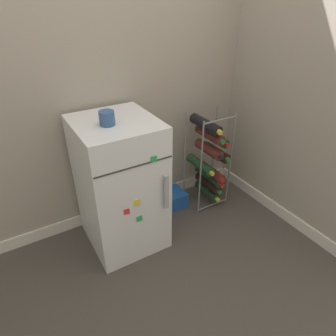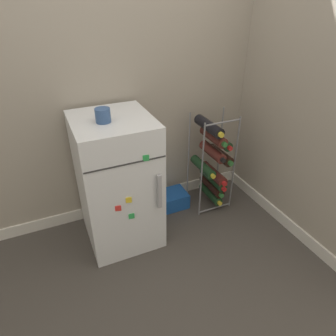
{
  "view_description": "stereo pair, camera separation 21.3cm",
  "coord_description": "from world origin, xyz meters",
  "px_view_note": "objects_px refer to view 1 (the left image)",
  "views": [
    {
      "loc": [
        -0.77,
        -1.31,
        1.55
      ],
      "look_at": [
        0.17,
        0.27,
        0.45
      ],
      "focal_mm": 32.0,
      "sensor_mm": 36.0,
      "label": 1
    },
    {
      "loc": [
        -0.58,
        -1.41,
        1.55
      ],
      "look_at": [
        0.17,
        0.27,
        0.45
      ],
      "focal_mm": 32.0,
      "sensor_mm": 36.0,
      "label": 2
    }
  ],
  "objects_px": {
    "mini_fridge": "(120,185)",
    "fridge_top_cup": "(107,118)",
    "wine_rack": "(209,159)",
    "soda_box": "(168,200)"
  },
  "relations": [
    {
      "from": "soda_box",
      "to": "fridge_top_cup",
      "type": "xyz_separation_m",
      "value": [
        -0.5,
        -0.18,
        0.87
      ]
    },
    {
      "from": "wine_rack",
      "to": "mini_fridge",
      "type": "bearing_deg",
      "value": -176.21
    },
    {
      "from": "fridge_top_cup",
      "to": "soda_box",
      "type": "bearing_deg",
      "value": 20.19
    },
    {
      "from": "mini_fridge",
      "to": "fridge_top_cup",
      "type": "relative_size",
      "value": 10.31
    },
    {
      "from": "fridge_top_cup",
      "to": "wine_rack",
      "type": "bearing_deg",
      "value": 6.25
    },
    {
      "from": "wine_rack",
      "to": "fridge_top_cup",
      "type": "distance_m",
      "value": 0.99
    },
    {
      "from": "wine_rack",
      "to": "fridge_top_cup",
      "type": "xyz_separation_m",
      "value": [
        -0.82,
        -0.09,
        0.54
      ]
    },
    {
      "from": "mini_fridge",
      "to": "soda_box",
      "type": "distance_m",
      "value": 0.61
    },
    {
      "from": "wine_rack",
      "to": "soda_box",
      "type": "xyz_separation_m",
      "value": [
        -0.32,
        0.09,
        -0.34
      ]
    },
    {
      "from": "soda_box",
      "to": "fridge_top_cup",
      "type": "relative_size",
      "value": 3.18
    }
  ]
}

